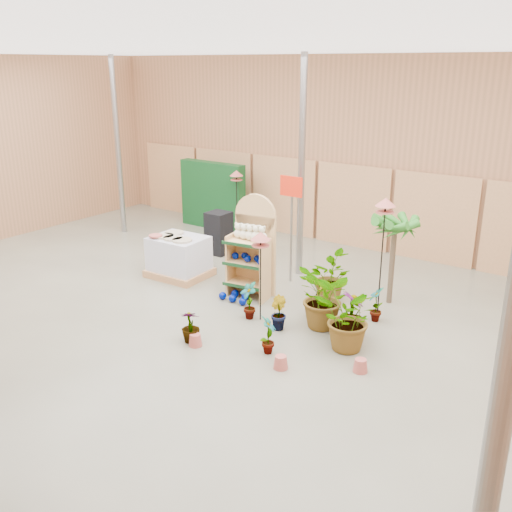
% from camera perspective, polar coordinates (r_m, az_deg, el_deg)
% --- Properties ---
extents(room, '(15.20, 12.10, 4.70)m').
position_cam_1_polar(room, '(9.64, -3.52, 6.27)').
color(room, '#626152').
rests_on(room, ground).
extents(display_shelf, '(0.91, 0.65, 1.99)m').
position_cam_1_polar(display_shelf, '(10.86, -0.32, 0.59)').
color(display_shelf, tan).
rests_on(display_shelf, ground).
extents(teddy_bears, '(0.74, 0.20, 0.32)m').
position_cam_1_polar(teddy_bears, '(10.67, -0.48, 2.23)').
color(teddy_bears, '#F1EBC7').
rests_on(teddy_bears, display_shelf).
extents(gazing_balls_shelf, '(0.73, 0.25, 0.14)m').
position_cam_1_polar(gazing_balls_shelf, '(10.81, -0.70, -0.20)').
color(gazing_balls_shelf, '#000F75').
rests_on(gazing_balls_shelf, display_shelf).
extents(gazing_balls_floor, '(0.63, 0.39, 0.15)m').
position_cam_1_polar(gazing_balls_floor, '(10.85, -2.05, -4.12)').
color(gazing_balls_floor, '#000F75').
rests_on(gazing_balls_floor, ground).
extents(pallet_stack, '(1.25, 1.06, 0.89)m').
position_cam_1_polar(pallet_stack, '(12.09, -7.72, -0.08)').
color(pallet_stack, '#AD794E').
rests_on(pallet_stack, ground).
extents(charcoal_planters, '(0.50, 0.50, 1.00)m').
position_cam_1_polar(charcoal_planters, '(13.45, -3.74, 2.32)').
color(charcoal_planters, black).
rests_on(charcoal_planters, ground).
extents(trellis_stock, '(2.00, 0.30, 1.80)m').
position_cam_1_polar(trellis_stock, '(15.51, -4.35, 6.06)').
color(trellis_stock, '#0C3C18').
rests_on(trellis_stock, ground).
extents(offer_sign, '(0.50, 0.08, 2.20)m').
position_cam_1_polar(offer_sign, '(11.37, 3.55, 4.86)').
color(offer_sign, gray).
rests_on(offer_sign, ground).
extents(bird_table_front, '(0.34, 0.34, 1.61)m').
position_cam_1_polar(bird_table_front, '(9.58, 0.46, 1.73)').
color(bird_table_front, black).
rests_on(bird_table_front, ground).
extents(bird_table_right, '(0.34, 0.34, 2.19)m').
position_cam_1_polar(bird_table_right, '(9.66, 12.81, 4.81)').
color(bird_table_right, black).
rests_on(bird_table_right, ground).
extents(bird_table_back, '(0.34, 0.34, 1.75)m').
position_cam_1_polar(bird_table_back, '(14.43, -1.97, 8.06)').
color(bird_table_back, black).
rests_on(bird_table_back, ground).
extents(palm, '(0.70, 0.70, 1.78)m').
position_cam_1_polar(palm, '(10.60, 13.74, 3.07)').
color(palm, brown).
rests_on(palm, ground).
extents(potted_plant_0, '(0.42, 0.37, 0.68)m').
position_cam_1_polar(potted_plant_0, '(10.02, -0.71, -4.48)').
color(potted_plant_0, '#287220').
rests_on(potted_plant_0, ground).
extents(potted_plant_1, '(0.41, 0.39, 0.58)m').
position_cam_1_polar(potted_plant_1, '(9.67, 2.20, -5.70)').
color(potted_plant_1, '#287220').
rests_on(potted_plant_1, ground).
extents(potted_plant_2, '(1.27, 1.30, 1.09)m').
position_cam_1_polar(potted_plant_2, '(9.64, 6.81, -4.25)').
color(potted_plant_2, '#287220').
rests_on(potted_plant_2, ground).
extents(potted_plant_3, '(0.61, 0.61, 0.77)m').
position_cam_1_polar(potted_plant_3, '(9.50, 9.58, -5.81)').
color(potted_plant_3, '#287220').
rests_on(potted_plant_3, ground).
extents(potted_plant_4, '(0.34, 0.40, 0.64)m').
position_cam_1_polar(potted_plant_4, '(10.16, 11.91, -4.68)').
color(potted_plant_4, '#287220').
rests_on(potted_plant_4, ground).
extents(potted_plant_5, '(0.29, 0.35, 0.62)m').
position_cam_1_polar(potted_plant_5, '(10.16, 6.06, -4.42)').
color(potted_plant_5, '#287220').
rests_on(potted_plant_5, ground).
extents(potted_plant_6, '(1.10, 1.11, 0.93)m').
position_cam_1_polar(potted_plant_6, '(10.83, 7.21, -2.07)').
color(potted_plant_6, '#287220').
rests_on(potted_plant_6, ground).
extents(potted_plant_7, '(0.42, 0.42, 0.54)m').
position_cam_1_polar(potted_plant_7, '(9.30, -6.57, -6.98)').
color(potted_plant_7, '#287220').
rests_on(potted_plant_7, ground).
extents(potted_plant_8, '(0.35, 0.40, 0.64)m').
position_cam_1_polar(potted_plant_8, '(8.86, 1.23, -7.89)').
color(potted_plant_8, '#287220').
rests_on(potted_plant_8, ground).
extents(potted_plant_10, '(1.28, 1.26, 1.07)m').
position_cam_1_polar(potted_plant_10, '(8.97, 8.91, -6.23)').
color(potted_plant_10, '#287220').
rests_on(potted_plant_10, ground).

